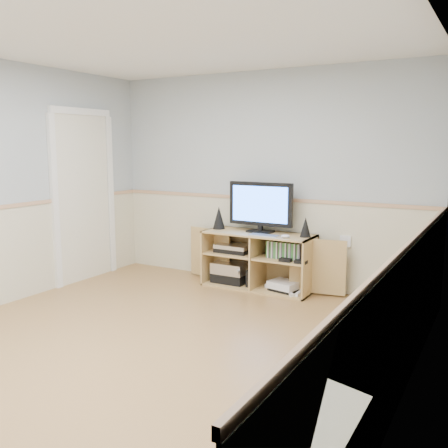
{
  "coord_description": "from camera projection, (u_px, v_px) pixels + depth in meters",
  "views": [
    {
      "loc": [
        2.5,
        -3.11,
        1.65
      ],
      "look_at": [
        0.05,
        1.2,
        0.86
      ],
      "focal_mm": 40.0,
      "sensor_mm": 36.0,
      "label": 1
    }
  ],
  "objects": [
    {
      "name": "speaker_left",
      "position": [
        219.0,
        218.0,
        5.98
      ],
      "size": [
        0.15,
        0.15,
        0.27
      ],
      "primitive_type": "cone",
      "color": "black",
      "rests_on": "media_cabinet"
    },
    {
      "name": "keyboard",
      "position": [
        264.0,
        235.0,
        5.53
      ],
      "size": [
        0.33,
        0.14,
        0.01
      ],
      "primitive_type": "cube",
      "rotation": [
        0.0,
        0.0,
        0.02
      ],
      "color": "silver",
      "rests_on": "media_cabinet"
    },
    {
      "name": "av_components",
      "position": [
        232.0,
        266.0,
        5.95
      ],
      "size": [
        0.5,
        0.3,
        0.47
      ],
      "color": "black",
      "rests_on": "media_cabinet"
    },
    {
      "name": "game_cases",
      "position": [
        285.0,
        250.0,
        5.56
      ],
      "size": [
        0.4,
        0.14,
        0.19
      ],
      "primitive_type": "cube",
      "color": "#3F8C3F",
      "rests_on": "media_cabinet"
    },
    {
      "name": "speaker_right",
      "position": [
        305.0,
        227.0,
        5.45
      ],
      "size": [
        0.12,
        0.12,
        0.22
      ],
      "primitive_type": "cone",
      "color": "black",
      "rests_on": "media_cabinet"
    },
    {
      "name": "room",
      "position": [
        148.0,
        198.0,
        4.09
      ],
      "size": [
        4.04,
        4.54,
        2.54
      ],
      "color": "tan",
      "rests_on": "ground"
    },
    {
      "name": "media_cabinet",
      "position": [
        260.0,
        259.0,
        5.82
      ],
      "size": [
        2.0,
        0.48,
        0.65
      ],
      "color": "tan",
      "rests_on": "floor"
    },
    {
      "name": "monitor",
      "position": [
        260.0,
        205.0,
        5.71
      ],
      "size": [
        0.78,
        0.18,
        0.58
      ],
      "color": "black",
      "rests_on": "media_cabinet"
    },
    {
      "name": "mouse",
      "position": [
        285.0,
        236.0,
        5.4
      ],
      "size": [
        0.11,
        0.09,
        0.04
      ],
      "primitive_type": "ellipsoid",
      "rotation": [
        0.0,
        0.0,
        0.31
      ],
      "color": "white",
      "rests_on": "media_cabinet"
    },
    {
      "name": "wall_outlet",
      "position": [
        346.0,
        241.0,
        5.48
      ],
      "size": [
        0.12,
        0.03,
        0.12
      ],
      "primitive_type": "cube",
      "color": "white",
      "rests_on": "wall_back"
    },
    {
      "name": "game_consoles",
      "position": [
        284.0,
        286.0,
        5.64
      ],
      "size": [
        0.46,
        0.32,
        0.11
      ],
      "color": "white",
      "rests_on": "media_cabinet"
    }
  ]
}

